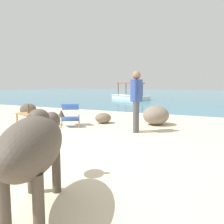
{
  "coord_description": "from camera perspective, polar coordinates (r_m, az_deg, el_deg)",
  "views": [
    {
      "loc": [
        3.5,
        -3.01,
        1.38
      ],
      "look_at": [
        0.5,
        3.0,
        0.55
      ],
      "focal_mm": 39.41,
      "sensor_mm": 36.0,
      "label": 1
    }
  ],
  "objects": [
    {
      "name": "sand_beach",
      "position": [
        4.81,
        -22.15,
        -9.89
      ],
      "size": [
        18.0,
        14.0,
        0.04
      ],
      "primitive_type": "cube",
      "color": "beige",
      "rests_on": "ground"
    },
    {
      "name": "water_surface",
      "position": [
        25.3,
        18.53,
        3.53
      ],
      "size": [
        60.0,
        36.0,
        0.03
      ],
      "primitive_type": "cube",
      "color": "teal",
      "rests_on": "ground"
    },
    {
      "name": "cow",
      "position": [
        2.72,
        -17.58,
        -7.19
      ],
      "size": [
        1.2,
        1.79,
        1.04
      ],
      "rotation": [
        0.0,
        0.0,
        2.06
      ],
      "color": "#4C4238",
      "rests_on": "sand_beach"
    },
    {
      "name": "low_bench_table",
      "position": [
        7.71,
        -18.96,
        -0.77
      ],
      "size": [
        0.86,
        0.66,
        0.41
      ],
      "rotation": [
        0.0,
        0.0,
        -0.32
      ],
      "color": "#A37A4C",
      "rests_on": "sand_beach"
    },
    {
      "name": "bottle",
      "position": [
        7.74,
        -18.82,
        0.65
      ],
      "size": [
        0.07,
        0.07,
        0.3
      ],
      "color": "brown",
      "rests_on": "low_bench_table"
    },
    {
      "name": "deck_chair_near",
      "position": [
        7.56,
        -9.67,
        -0.32
      ],
      "size": [
        0.87,
        0.93,
        0.68
      ],
      "rotation": [
        0.0,
        0.0,
        5.31
      ],
      "color": "#A37A4C",
      "rests_on": "sand_beach"
    },
    {
      "name": "person_standing",
      "position": [
        6.52,
        5.66,
        3.56
      ],
      "size": [
        0.32,
        0.5,
        1.62
      ],
      "rotation": [
        0.0,
        0.0,
        3.36
      ],
      "color": "#4C4C51",
      "rests_on": "sand_beach"
    },
    {
      "name": "shore_rock_large",
      "position": [
        7.99,
        -2.07,
        -1.39
      ],
      "size": [
        0.64,
        0.67,
        0.34
      ],
      "primitive_type": "ellipsoid",
      "rotation": [
        0.0,
        0.0,
        1.25
      ],
      "color": "#756651",
      "rests_on": "sand_beach"
    },
    {
      "name": "shore_rock_medium",
      "position": [
        7.8,
        10.16,
        -0.75
      ],
      "size": [
        0.99,
        1.04,
        0.6
      ],
      "primitive_type": "ellipsoid",
      "rotation": [
        0.0,
        0.0,
        1.31
      ],
      "color": "gray",
      "rests_on": "sand_beach"
    },
    {
      "name": "shore_rock_small",
      "position": [
        10.25,
        -18.89,
        0.53
      ],
      "size": [
        0.71,
        0.65,
        0.49
      ],
      "primitive_type": "ellipsoid",
      "rotation": [
        0.0,
        0.0,
        0.09
      ],
      "color": "brown",
      "rests_on": "sand_beach"
    },
    {
      "name": "boat_white",
      "position": [
        19.33,
        4.17,
        3.77
      ],
      "size": [
        3.73,
        2.91,
        1.29
      ],
      "rotation": [
        0.0,
        0.0,
        5.73
      ],
      "color": "white",
      "rests_on": "water_surface"
    }
  ]
}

